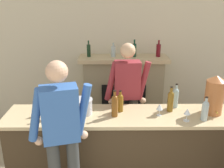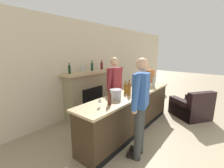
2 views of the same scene
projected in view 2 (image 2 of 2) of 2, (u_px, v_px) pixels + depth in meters
wall_back_panel at (75, 69)px, 4.32m from camera, size 12.00×0.07×2.75m
bar_counter at (131, 112)px, 3.59m from camera, size 3.10×0.63×0.93m
fireplace_stone at (88, 93)px, 4.49m from camera, size 1.58×0.52×1.62m
armchair_black at (192, 109)px, 4.32m from camera, size 1.17×1.20×0.83m
potted_plant_corner at (137, 94)px, 5.79m from camera, size 0.40×0.40×0.68m
person_customer at (140, 105)px, 2.56m from camera, size 0.64×0.37×1.79m
person_bartender at (115, 88)px, 3.81m from camera, size 0.66×0.32×1.74m
copper_dispenser at (150, 76)px, 4.28m from camera, size 0.23×0.27×0.50m
ice_bucket_steel at (116, 94)px, 3.06m from camera, size 0.24×0.24×0.20m
wine_bottle_rose_blush at (129, 88)px, 3.31m from camera, size 0.08×0.08×0.34m
wine_bottle_riesling_slim at (139, 82)px, 3.94m from camera, size 0.08×0.08×0.34m
wine_bottle_burgundy_dark at (137, 81)px, 4.09m from camera, size 0.07×0.07×0.33m
wine_bottle_cabernet_heavy at (109, 98)px, 2.71m from camera, size 0.07×0.07×0.28m
wine_bottle_port_short at (126, 88)px, 3.45m from camera, size 0.08×0.08×0.28m
wine_bottle_chardonnay_pale at (154, 82)px, 4.06m from camera, size 0.08×0.08×0.30m
wine_glass_front_right at (151, 84)px, 3.89m from camera, size 0.08×0.08×0.16m
wine_glass_near_bucket at (140, 86)px, 3.75m from camera, size 0.08×0.08×0.16m
wine_glass_front_left at (100, 100)px, 2.61m from camera, size 0.07×0.07×0.17m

